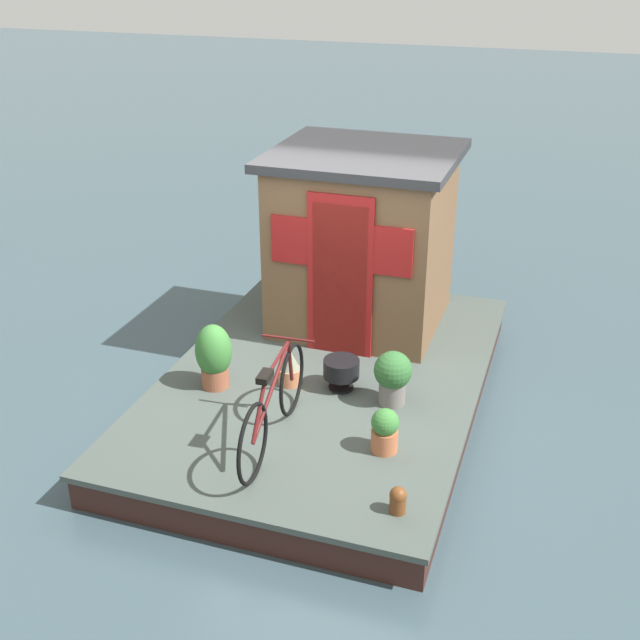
% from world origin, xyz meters
% --- Properties ---
extents(ground_plane, '(60.00, 60.00, 0.00)m').
position_xyz_m(ground_plane, '(0.00, 0.00, 0.00)').
color(ground_plane, '#384C54').
extents(houseboat_deck, '(4.87, 3.20, 0.37)m').
position_xyz_m(houseboat_deck, '(0.00, 0.00, 0.19)').
color(houseboat_deck, '#424C47').
rests_on(houseboat_deck, ground_plane).
extents(houseboat_cabin, '(1.90, 2.02, 2.04)m').
position_xyz_m(houseboat_cabin, '(1.32, 0.00, 1.40)').
color(houseboat_cabin, brown).
rests_on(houseboat_cabin, houseboat_deck).
extents(bicycle, '(1.80, 0.50, 0.85)m').
position_xyz_m(bicycle, '(-1.38, 0.04, 0.76)').
color(bicycle, black).
rests_on(bicycle, houseboat_deck).
extents(potted_plant_geranium, '(0.24, 0.24, 0.40)m').
position_xyz_m(potted_plant_geranium, '(-0.35, 0.28, 0.56)').
color(potted_plant_geranium, '#C6754C').
rests_on(potted_plant_geranium, houseboat_deck).
extents(potted_plant_mint, '(0.37, 0.37, 0.69)m').
position_xyz_m(potted_plant_mint, '(-0.63, 0.98, 0.73)').
color(potted_plant_mint, '#935138').
rests_on(potted_plant_mint, houseboat_deck).
extents(potted_plant_rosemary, '(0.38, 0.38, 0.55)m').
position_xyz_m(potted_plant_rosemary, '(-0.38, -0.81, 0.68)').
color(potted_plant_rosemary, slate).
rests_on(potted_plant_rosemary, houseboat_deck).
extents(potted_plant_fern, '(0.25, 0.25, 0.42)m').
position_xyz_m(potted_plant_fern, '(-1.18, -0.93, 0.58)').
color(potted_plant_fern, '#B2603D').
rests_on(potted_plant_fern, houseboat_deck).
extents(charcoal_grill, '(0.37, 0.37, 0.32)m').
position_xyz_m(charcoal_grill, '(-0.27, -0.25, 0.59)').
color(charcoal_grill, black).
rests_on(charcoal_grill, houseboat_deck).
extents(mooring_bollard, '(0.14, 0.14, 0.23)m').
position_xyz_m(mooring_bollard, '(-1.97, -1.25, 0.49)').
color(mooring_bollard, brown).
rests_on(mooring_bollard, houseboat_deck).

